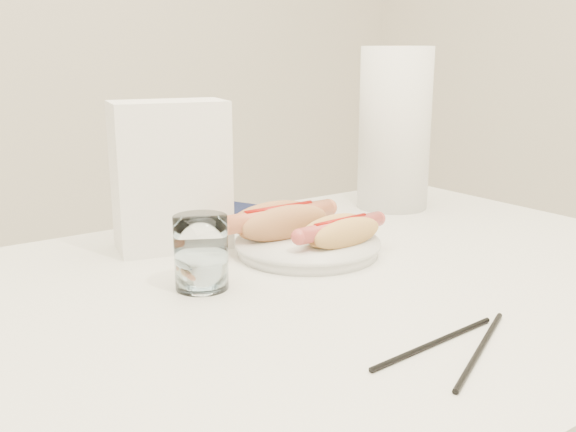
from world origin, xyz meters
TOP-DOWN VIEW (x-y plane):
  - table at (0.00, 0.00)m, footprint 1.20×0.80m
  - plate at (0.07, 0.10)m, footprint 0.23×0.23m
  - hotdog_left at (0.05, 0.15)m, footprint 0.19×0.08m
  - hotdog_right at (0.10, 0.06)m, footprint 0.16×0.07m
  - water_glass at (-0.13, 0.06)m, footprint 0.07×0.07m
  - chopstick_near at (-0.01, -0.23)m, footprint 0.19×0.02m
  - chopstick_far at (0.02, -0.27)m, footprint 0.18×0.09m
  - napkin_box at (-0.08, 0.25)m, footprint 0.19×0.13m
  - navy_napkin at (0.11, 0.34)m, footprint 0.20×0.20m
  - paper_towel_roll at (0.39, 0.25)m, footprint 0.18×0.18m

SIDE VIEW (x-z plane):
  - table at x=0.00m, z-range 0.32..1.07m
  - chopstick_near at x=-0.01m, z-range 0.75..0.76m
  - chopstick_far at x=0.02m, z-range 0.75..0.76m
  - navy_napkin at x=0.11m, z-range 0.75..0.76m
  - plate at x=0.07m, z-range 0.75..0.77m
  - hotdog_right at x=0.10m, z-range 0.77..0.81m
  - hotdog_left at x=0.05m, z-range 0.77..0.82m
  - water_glass at x=-0.13m, z-range 0.75..0.85m
  - napkin_box at x=-0.08m, z-range 0.75..0.98m
  - paper_towel_roll at x=0.39m, z-range 0.75..1.05m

